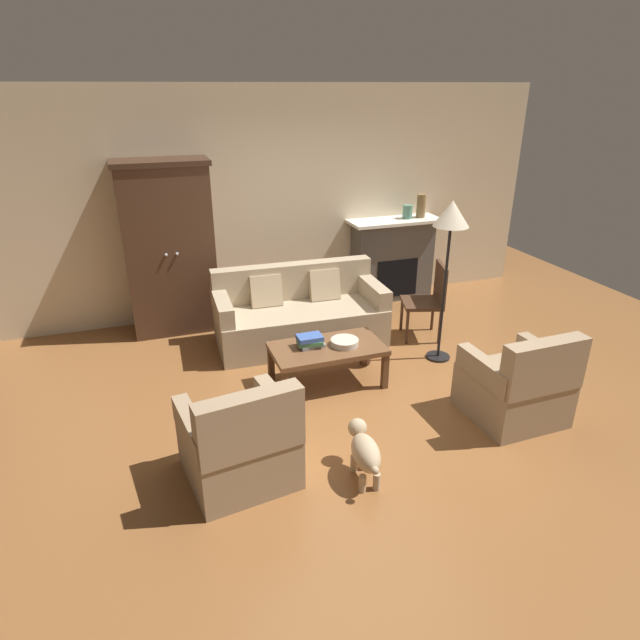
% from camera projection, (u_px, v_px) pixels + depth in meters
% --- Properties ---
extents(ground_plane, '(9.60, 9.60, 0.00)m').
position_uv_depth(ground_plane, '(350.00, 397.00, 5.21)').
color(ground_plane, brown).
extents(back_wall, '(7.20, 0.10, 2.80)m').
position_uv_depth(back_wall, '(277.00, 202.00, 6.85)').
color(back_wall, beige).
rests_on(back_wall, ground).
extents(fireplace, '(1.26, 0.48, 1.12)m').
position_uv_depth(fireplace, '(392.00, 259.00, 7.43)').
color(fireplace, '#4C4947').
rests_on(fireplace, ground).
extents(armoire, '(1.06, 0.57, 2.02)m').
position_uv_depth(armoire, '(169.00, 248.00, 6.30)').
color(armoire, '#472D1E').
rests_on(armoire, ground).
extents(couch, '(1.95, 0.92, 0.86)m').
position_uv_depth(couch, '(299.00, 316.00, 6.24)').
color(couch, tan).
rests_on(couch, ground).
extents(coffee_table, '(1.10, 0.60, 0.42)m').
position_uv_depth(coffee_table, '(327.00, 351.00, 5.30)').
color(coffee_table, brown).
rests_on(coffee_table, ground).
extents(fruit_bowl, '(0.28, 0.28, 0.06)m').
position_uv_depth(fruit_bowl, '(345.00, 342.00, 5.29)').
color(fruit_bowl, beige).
rests_on(fruit_bowl, coffee_table).
extents(book_stack, '(0.27, 0.20, 0.12)m').
position_uv_depth(book_stack, '(310.00, 341.00, 5.25)').
color(book_stack, gray).
rests_on(book_stack, coffee_table).
extents(mantel_vase_jade, '(0.13, 0.13, 0.18)m').
position_uv_depth(mantel_vase_jade, '(407.00, 212.00, 7.21)').
color(mantel_vase_jade, slate).
rests_on(mantel_vase_jade, fireplace).
extents(mantel_vase_bronze, '(0.12, 0.12, 0.31)m').
position_uv_depth(mantel_vase_bronze, '(421.00, 206.00, 7.25)').
color(mantel_vase_bronze, olive).
rests_on(mantel_vase_bronze, fireplace).
extents(armchair_near_left, '(0.87, 0.87, 0.88)m').
position_uv_depth(armchair_near_left, '(240.00, 444.00, 4.01)').
color(armchair_near_left, '#997F60').
rests_on(armchair_near_left, ground).
extents(armchair_near_right, '(0.80, 0.79, 0.88)m').
position_uv_depth(armchair_near_right, '(517.00, 387.00, 4.77)').
color(armchair_near_right, '#997F60').
rests_on(armchair_near_right, ground).
extents(side_chair_wooden, '(0.55, 0.55, 0.90)m').
position_uv_depth(side_chair_wooden, '(430.00, 296.00, 6.26)').
color(side_chair_wooden, '#472D1E').
rests_on(side_chair_wooden, ground).
extents(floor_lamp, '(0.36, 0.36, 1.73)m').
position_uv_depth(floor_lamp, '(451.00, 224.00, 5.36)').
color(floor_lamp, black).
rests_on(floor_lamp, ground).
extents(dog, '(0.25, 0.57, 0.39)m').
position_uv_depth(dog, '(365.00, 451.00, 4.06)').
color(dog, tan).
rests_on(dog, ground).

